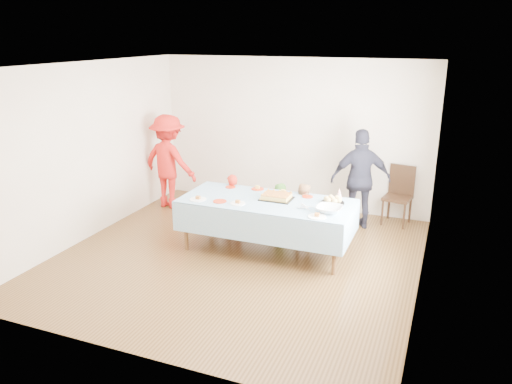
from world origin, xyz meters
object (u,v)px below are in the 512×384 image
(dining_chair, at_px, (399,192))
(party_table, at_px, (267,204))
(adult_left, at_px, (169,162))
(birthday_cake, at_px, (277,197))

(dining_chair, bearing_deg, party_table, -121.84)
(dining_chair, xyz_separation_m, adult_left, (-4.03, -0.70, 0.31))
(birthday_cake, height_order, adult_left, adult_left)
(adult_left, bearing_deg, dining_chair, -162.62)
(party_table, distance_m, dining_chair, 2.54)
(adult_left, bearing_deg, party_table, 160.63)
(party_table, height_order, dining_chair, dining_chair)
(party_table, relative_size, birthday_cake, 5.44)
(party_table, relative_size, dining_chair, 2.53)
(dining_chair, relative_size, adult_left, 0.58)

